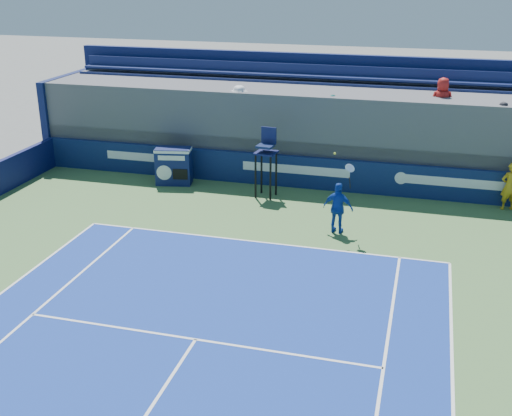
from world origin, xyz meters
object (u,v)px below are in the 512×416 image
(ball_person, at_px, (509,186))
(umpire_chair, at_px, (266,155))
(match_clock, at_px, (174,165))
(tennis_player, at_px, (338,208))

(ball_person, height_order, umpire_chair, umpire_chair)
(ball_person, distance_m, umpire_chair, 8.25)
(umpire_chair, bearing_deg, match_clock, 173.45)
(ball_person, distance_m, match_clock, 11.87)
(match_clock, distance_m, umpire_chair, 3.79)
(ball_person, distance_m, tennis_player, 6.29)
(ball_person, relative_size, tennis_player, 0.64)
(tennis_player, bearing_deg, match_clock, 155.45)
(umpire_chair, bearing_deg, tennis_player, -41.52)
(ball_person, height_order, tennis_player, tennis_player)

